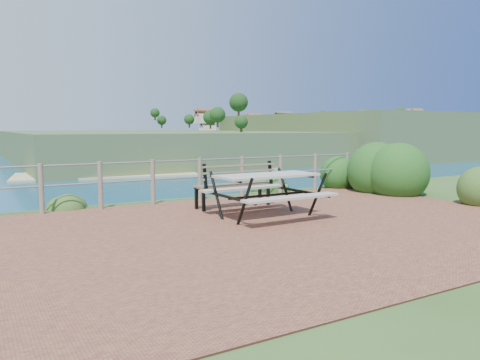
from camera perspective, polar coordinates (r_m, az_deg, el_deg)
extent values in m
cube|color=brown|center=(8.19, 5.28, -5.73)|extent=(10.00, 7.00, 0.12)
cylinder|color=#6B5B4C|center=(10.00, -23.07, -0.99)|extent=(0.10, 0.10, 1.00)
cylinder|color=#6B5B4C|center=(10.21, -16.66, -0.61)|extent=(0.10, 0.10, 1.00)
cylinder|color=#6B5B4C|center=(10.54, -10.58, -0.24)|extent=(0.10, 0.10, 1.00)
cylinder|color=#6B5B4C|center=(10.97, -4.92, 0.11)|extent=(0.10, 0.10, 1.00)
cylinder|color=#6B5B4C|center=(11.51, 0.25, 0.43)|extent=(0.10, 0.10, 1.00)
cylinder|color=#6B5B4C|center=(12.13, 4.94, 0.71)|extent=(0.10, 0.10, 1.00)
cylinder|color=#6B5B4C|center=(12.83, 9.14, 0.96)|extent=(0.10, 0.10, 1.00)
cylinder|color=#6B5B4C|center=(13.59, 12.89, 1.18)|extent=(0.10, 0.10, 1.00)
cylinder|color=slate|center=(10.93, -4.94, 2.46)|extent=(9.40, 0.04, 0.04)
cylinder|color=slate|center=(10.97, -4.92, 0.37)|extent=(9.40, 0.04, 0.04)
cube|color=#38562B|center=(260.51, 3.44, 4.69)|extent=(260.00, 180.00, 12.00)
cube|color=#38562B|center=(270.30, 18.98, 5.26)|extent=(160.00, 120.00, 20.00)
cube|color=#CDBD8C|center=(188.71, 15.33, 2.08)|extent=(209.53, 114.73, 0.50)
cube|color=#A39E92|center=(8.82, 3.31, 0.56)|extent=(1.97, 0.85, 0.04)
cube|color=#A39E92|center=(8.85, 3.30, -1.53)|extent=(1.96, 0.33, 0.04)
cube|color=#A39E92|center=(8.85, 3.30, -1.53)|extent=(1.96, 0.33, 0.04)
cylinder|color=black|center=(8.86, 3.30, -1.88)|extent=(1.68, 0.09, 0.05)
cube|color=brown|center=(10.03, -0.83, -0.59)|extent=(1.75, 0.48, 0.04)
cube|color=brown|center=(10.00, -0.83, 1.14)|extent=(1.74, 0.17, 0.40)
cube|color=black|center=(10.06, -0.83, -1.93)|extent=(0.06, 0.07, 0.48)
cube|color=black|center=(10.06, -0.83, -1.93)|extent=(0.06, 0.07, 0.48)
cube|color=black|center=(10.06, -0.83, -1.93)|extent=(0.06, 0.07, 0.48)
cube|color=black|center=(10.06, -0.83, -1.93)|extent=(0.06, 0.07, 0.48)
ellipsoid|color=#164917|center=(13.00, 17.98, -1.51)|extent=(1.60, 1.60, 2.27)
ellipsoid|color=#164917|center=(13.73, 13.18, -0.96)|extent=(1.08, 1.08, 1.54)
ellipsoid|color=#26491B|center=(10.67, -19.89, -3.25)|extent=(0.72, 0.72, 0.44)
ellipsoid|color=#164917|center=(12.77, 3.31, -1.34)|extent=(0.84, 0.84, 0.61)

